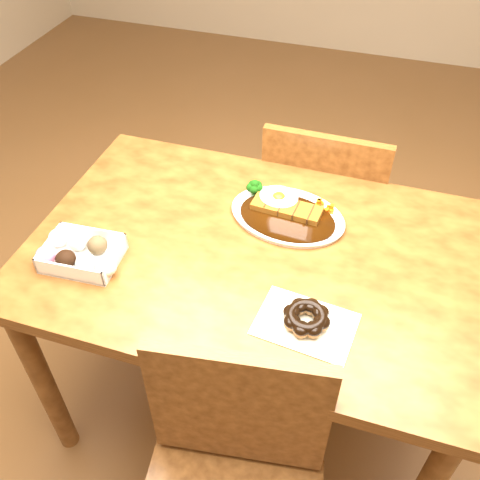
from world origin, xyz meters
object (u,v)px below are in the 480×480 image
(pon_de_ring, at_px, (306,318))
(chair_far, at_px, (323,211))
(katsu_curry_plate, at_px, (286,212))
(donut_box, at_px, (80,253))
(table, at_px, (254,275))

(pon_de_ring, bearing_deg, chair_far, 95.88)
(chair_far, relative_size, katsu_curry_plate, 2.47)
(chair_far, relative_size, donut_box, 3.91)
(table, height_order, chair_far, chair_far)
(katsu_curry_plate, distance_m, donut_box, 0.57)
(katsu_curry_plate, height_order, pon_de_ring, katsu_curry_plate)
(chair_far, bearing_deg, table, 79.40)
(katsu_curry_plate, bearing_deg, donut_box, -144.58)
(chair_far, xyz_separation_m, katsu_curry_plate, (-0.06, -0.38, 0.29))
(table, xyz_separation_m, pon_de_ring, (0.18, -0.20, 0.12))
(chair_far, height_order, donut_box, chair_far)
(chair_far, height_order, katsu_curry_plate, chair_far)
(donut_box, distance_m, pon_de_ring, 0.60)
(table, distance_m, donut_box, 0.47)
(chair_far, relative_size, pon_de_ring, 3.62)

